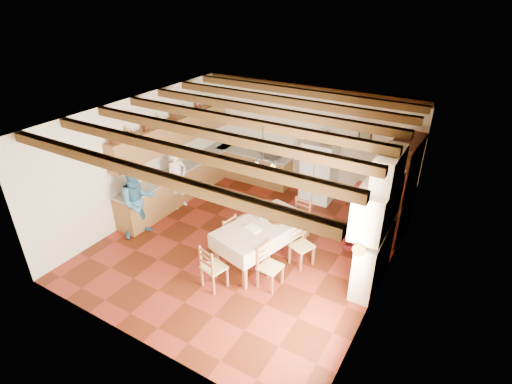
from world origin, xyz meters
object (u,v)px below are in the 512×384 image
person_woman_blue (138,202)px  chair_left_far (249,218)px  dining_table (262,228)px  microwave (271,152)px  chair_right_near (270,266)px  chair_right_far (302,245)px  refrigerator (319,171)px  chair_left_near (224,234)px  person_woman_red (357,216)px  hutch (399,189)px  chair_end_far (299,220)px  person_man (177,179)px  chair_end_near (214,266)px

person_woman_blue → chair_left_far: bearing=-39.2°
dining_table → microwave: 3.59m
chair_right_near → chair_right_far: (0.24, 0.94, 0.00)m
dining_table → chair_right_near: chair_right_near is taller
refrigerator → chair_left_near: size_ratio=1.74×
chair_right_near → person_woman_blue: 3.52m
person_woman_blue → person_woman_red: (4.50, 2.01, -0.04)m
hutch → chair_left_near: hutch is taller
dining_table → chair_right_near: size_ratio=2.32×
refrigerator → person_woman_blue: bearing=-128.9°
chair_right_far → chair_right_near: bearing=-172.9°
person_woman_blue → person_woman_red: person_woman_blue is taller
chair_end_far → person_woman_blue: (-3.25, -1.74, 0.39)m
dining_table → hutch: bearing=48.5°
hutch → chair_right_far: bearing=-118.1°
chair_left_far → person_man: person_man is taller
refrigerator → dining_table: bearing=-90.2°
hutch → chair_end_near: 4.51m
chair_end_near → person_woman_blue: 2.67m
hutch → chair_left_far: bearing=-143.8°
hutch → dining_table: hutch is taller
person_man → chair_end_near: bearing=-117.0°
refrigerator → chair_left_far: bearing=-106.3°
dining_table → chair_right_far: size_ratio=2.32×
chair_right_near → chair_end_far: same height
chair_left_near → chair_right_near: same height
hutch → person_man: hutch is taller
hutch → dining_table: (-2.16, -2.45, -0.38)m
person_woman_blue → microwave: person_woman_blue is taller
dining_table → person_woman_blue: (-2.94, -0.59, 0.07)m
refrigerator → chair_end_near: size_ratio=1.74×
microwave → hutch: bearing=3.5°
hutch → chair_left_far: size_ratio=2.47×
refrigerator → microwave: 1.53m
person_man → person_woman_red: (4.59, 0.55, 0.02)m
chair_end_near → chair_end_far: (0.69, 2.37, 0.00)m
chair_right_far → person_woman_red: 1.42m
chair_left_far → microwave: bearing=-141.9°
dining_table → person_man: size_ratio=1.38×
chair_end_near → chair_end_far: 2.47m
person_woman_red → refrigerator: bearing=-148.4°
dining_table → microwave: size_ratio=4.27×
refrigerator → hutch: bearing=-17.8°
hutch → dining_table: 3.29m
person_woman_blue → microwave: 4.07m
dining_table → chair_end_near: 1.31m
chair_left_near → chair_end_near: 1.12m
chair_end_far → person_woman_red: (1.25, 0.27, 0.35)m
chair_left_near → hutch: bearing=139.6°
chair_right_far → microwave: bearing=59.8°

